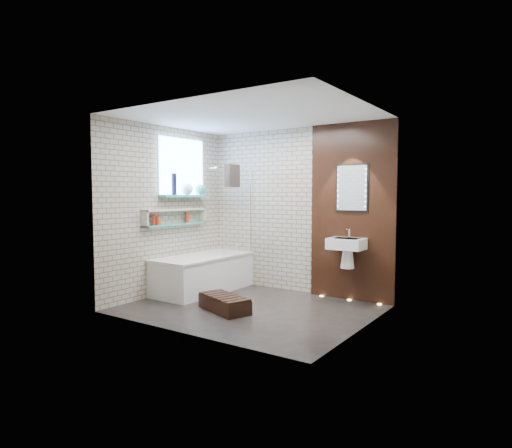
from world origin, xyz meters
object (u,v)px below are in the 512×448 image
Objects in this scene: led_mirror at (352,188)px; bath_screen at (237,211)px; bathtub at (203,273)px; walnut_step at (224,304)px; washbasin at (347,248)px.

bath_screen is at bearing -169.34° from led_mirror.
walnut_step is (1.02, -0.75, -0.20)m from bathtub.
bath_screen is 1.74× the size of walnut_step.
bathtub is 2.32m from washbasin.
bath_screen is 2.41× the size of washbasin.
bath_screen reaches higher than walnut_step.
bath_screen reaches higher than washbasin.
washbasin is at bearing 49.90° from walnut_step.
bathtub reaches higher than walnut_step.
walnut_step is at bearing -130.10° from washbasin.
led_mirror reaches higher than bathtub.
bath_screen is at bearing -174.22° from washbasin.
washbasin reaches higher than walnut_step.
bathtub is 2.16× the size of walnut_step.
washbasin is (1.82, 0.18, -0.49)m from bath_screen.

